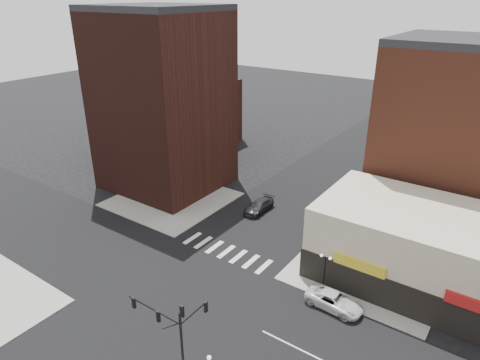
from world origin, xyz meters
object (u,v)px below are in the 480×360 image
Objects in this scene: traffic_signal at (175,327)px; street_lamp_ne at (325,264)px; dark_sedan_north at (259,206)px; white_suv at (334,301)px.

traffic_signal reaches higher than street_lamp_ne.
traffic_signal reaches higher than dark_sedan_north.
white_suv is 20.26m from dark_sedan_north.
dark_sedan_north is at bearing 109.90° from traffic_signal.
street_lamp_ne is 0.78× the size of dark_sedan_north.
traffic_signal is at bearing -106.75° from street_lamp_ne.
white_suv is at bearing -36.89° from dark_sedan_north.
white_suv is (1.84, -1.50, -2.53)m from street_lamp_ne.
street_lamp_ne is at bearing 73.25° from traffic_signal.
dark_sedan_north is (-16.20, 12.17, 0.01)m from white_suv.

